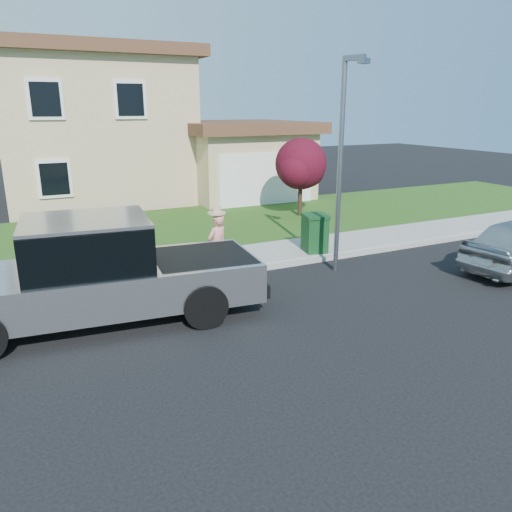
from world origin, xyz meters
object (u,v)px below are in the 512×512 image
at_px(trash_bin, 315,233).
at_px(pickup_truck, 97,274).
at_px(street_lamp, 342,154).
at_px(ornamental_tree, 301,166).
at_px(woman, 217,245).

bearing_deg(trash_bin, pickup_truck, -150.26).
bearing_deg(street_lamp, ornamental_tree, 49.05).
relative_size(ornamental_tree, trash_bin, 2.74).
xyz_separation_m(ornamental_tree, trash_bin, (-2.44, -4.86, -1.35)).
bearing_deg(woman, street_lamp, 140.68).
relative_size(pickup_truck, street_lamp, 1.25).
height_order(woman, street_lamp, street_lamp).
xyz_separation_m(woman, street_lamp, (3.16, -0.88, 2.25)).
relative_size(woman, trash_bin, 1.69).
bearing_deg(woman, ornamental_tree, -160.55).
bearing_deg(trash_bin, ornamental_tree, 75.79).
xyz_separation_m(pickup_truck, street_lamp, (6.40, 0.57, 2.12)).
distance_m(trash_bin, street_lamp, 2.86).
bearing_deg(ornamental_tree, trash_bin, -116.70).
height_order(ornamental_tree, street_lamp, street_lamp).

